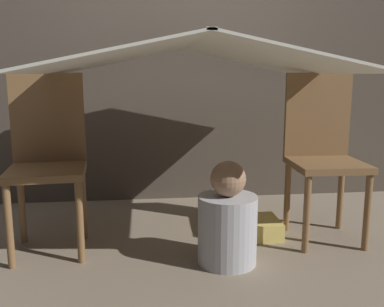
# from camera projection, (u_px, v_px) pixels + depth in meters

# --- Properties ---
(ground_plane) EXTENTS (8.80, 8.80, 0.00)m
(ground_plane) POSITION_uv_depth(u_px,v_px,m) (195.00, 256.00, 2.20)
(ground_plane) COLOR gray
(wall_back) EXTENTS (7.00, 0.05, 2.50)m
(wall_back) POSITION_uv_depth(u_px,v_px,m) (177.00, 27.00, 3.03)
(wall_back) COLOR #4C4238
(wall_back) RESTS_ON ground_plane
(chair_left) EXTENTS (0.41, 0.41, 0.93)m
(chair_left) POSITION_uv_depth(u_px,v_px,m) (48.00, 155.00, 2.24)
(chair_left) COLOR brown
(chair_left) RESTS_ON ground_plane
(chair_right) EXTENTS (0.39, 0.39, 0.93)m
(chair_right) POSITION_uv_depth(u_px,v_px,m) (323.00, 149.00, 2.41)
(chair_right) COLOR brown
(chair_right) RESTS_ON ground_plane
(sheet_canopy) EXTENTS (1.50, 1.28, 0.17)m
(sheet_canopy) POSITION_uv_depth(u_px,v_px,m) (192.00, 57.00, 2.16)
(sheet_canopy) COLOR silver
(person_front) EXTENTS (0.29, 0.29, 0.52)m
(person_front) POSITION_uv_depth(u_px,v_px,m) (227.00, 222.00, 2.09)
(person_front) COLOR #B2B2B7
(person_front) RESTS_ON ground_plane
(floor_cushion) EXTENTS (0.32, 0.26, 0.10)m
(floor_cushion) POSITION_uv_depth(u_px,v_px,m) (251.00, 228.00, 2.47)
(floor_cushion) COLOR #E5CC66
(floor_cushion) RESTS_ON ground_plane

